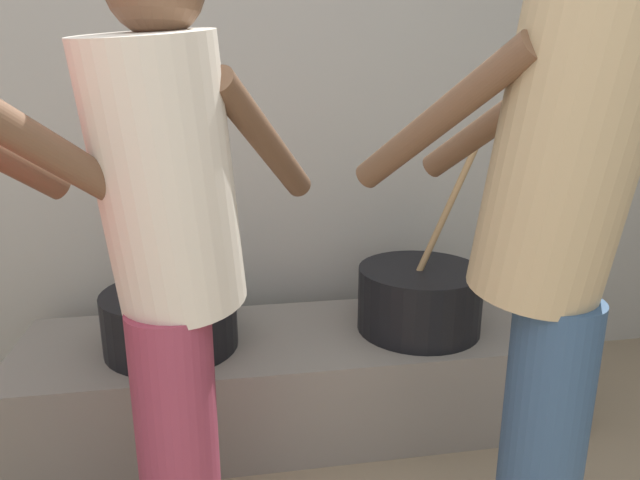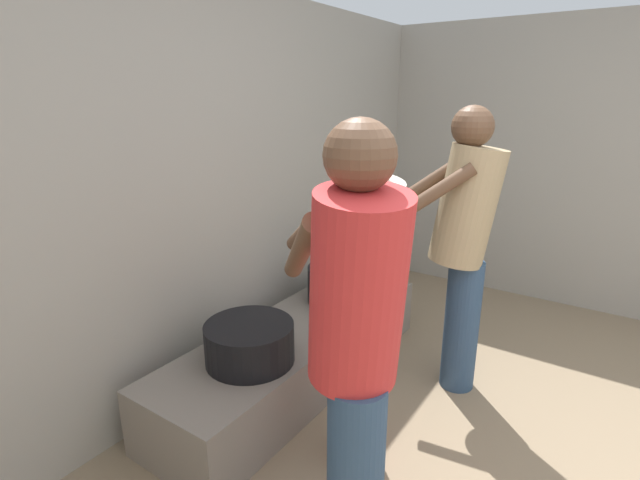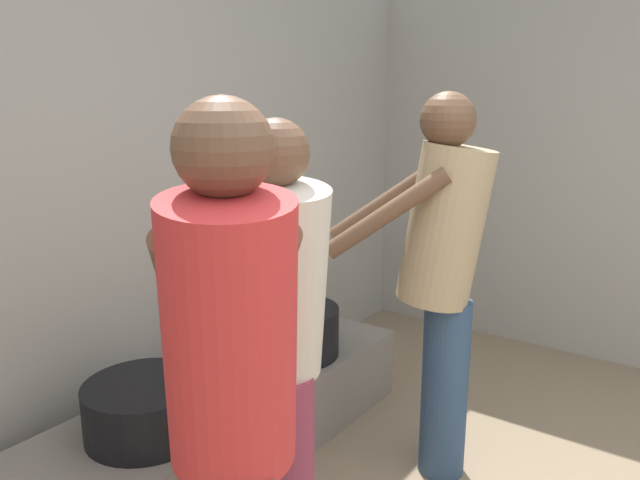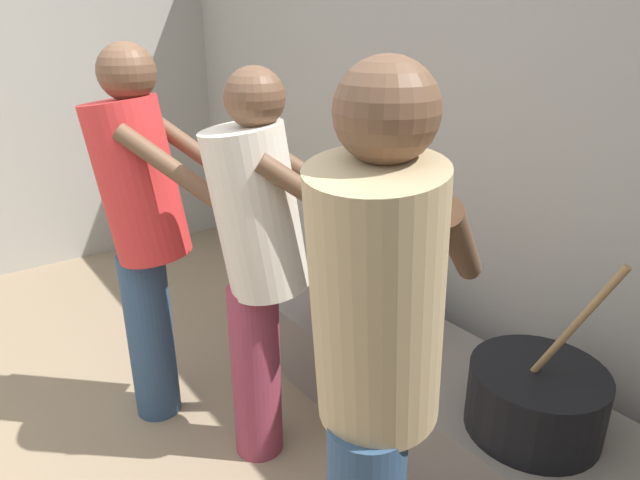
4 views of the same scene
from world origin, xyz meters
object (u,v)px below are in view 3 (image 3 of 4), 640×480
object	(u,v)px
cook_in_red_shirt	(233,404)
cooking_pot_secondary	(146,408)
cook_in_cream_shirt	(279,332)
cook_in_tan_shirt	(442,266)
cooking_pot_main	(293,330)

from	to	relation	value
cook_in_red_shirt	cooking_pot_secondary	bearing A→B (deg)	64.58
cook_in_cream_shirt	cooking_pot_secondary	bearing A→B (deg)	97.80
cook_in_tan_shirt	cook_in_cream_shirt	bearing A→B (deg)	168.31
cook_in_cream_shirt	cook_in_red_shirt	xyz separation A→B (m)	(-0.49, -0.26, 0.04)
cooking_pot_main	cooking_pot_secondary	bearing A→B (deg)	-179.99
cooking_pot_secondary	cook_in_red_shirt	bearing A→B (deg)	-115.42
cook_in_tan_shirt	cook_in_red_shirt	bearing A→B (deg)	-176.37
cooking_pot_secondary	cook_in_red_shirt	xyz separation A→B (m)	(-0.41, -0.86, 0.47)
cooking_pot_main	cook_in_tan_shirt	distance (m)	0.90
cooking_pot_main	cook_in_cream_shirt	distance (m)	1.10
cooking_pot_secondary	cook_in_cream_shirt	distance (m)	0.74
cooking_pot_main	cook_in_tan_shirt	xyz separation A→B (m)	(0.02, -0.77, 0.46)
cooking_pot_secondary	cook_in_red_shirt	distance (m)	1.06
cook_in_cream_shirt	cook_in_tan_shirt	xyz separation A→B (m)	(0.85, -0.18, 0.05)
cooking_pot_main	cook_in_tan_shirt	bearing A→B (deg)	-88.54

